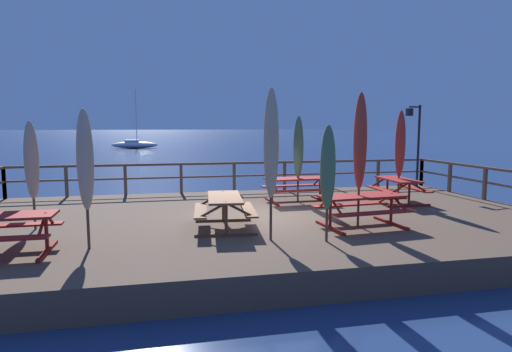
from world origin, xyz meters
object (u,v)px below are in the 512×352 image
(picnic_table_back_right, at_px, (296,184))
(patio_umbrella_tall_mid_right, at_px, (31,161))
(picnic_table_mid_centre, at_px, (10,226))
(patio_umbrella_short_front, at_px, (400,144))
(patio_umbrella_tall_front, at_px, (298,148))
(patio_umbrella_tall_back_left, at_px, (271,144))
(picnic_table_back_left, at_px, (362,204))
(patio_umbrella_tall_back_right, at_px, (328,168))
(patio_umbrella_tall_mid_left, at_px, (85,160))
(picnic_table_mid_left, at_px, (398,185))
(patio_umbrella_short_mid, at_px, (360,142))
(lamp_post_hooked, at_px, (415,134))
(sailboat_distant, at_px, (135,144))
(picnic_table_front_left, at_px, (225,205))

(picnic_table_back_right, height_order, patio_umbrella_tall_mid_right, patio_umbrella_tall_mid_right)
(picnic_table_mid_centre, relative_size, patio_umbrella_short_front, 0.56)
(picnic_table_mid_centre, bearing_deg, patio_umbrella_tall_front, 31.27)
(patio_umbrella_tall_mid_right, bearing_deg, patio_umbrella_tall_back_left, -22.39)
(picnic_table_back_left, bearing_deg, patio_umbrella_tall_back_right, -140.33)
(picnic_table_back_right, height_order, patio_umbrella_tall_mid_left, patio_umbrella_tall_mid_left)
(picnic_table_back_right, bearing_deg, picnic_table_mid_left, -16.19)
(picnic_table_mid_left, distance_m, patio_umbrella_short_mid, 4.07)
(patio_umbrella_tall_mid_right, relative_size, patio_umbrella_tall_mid_left, 0.92)
(patio_umbrella_short_front, distance_m, lamp_post_hooked, 3.58)
(patio_umbrella_short_mid, bearing_deg, picnic_table_mid_centre, -174.47)
(patio_umbrella_short_mid, xyz_separation_m, patio_umbrella_tall_front, (-0.37, 3.56, -0.30))
(patio_umbrella_short_mid, xyz_separation_m, patio_umbrella_tall_back_left, (-2.37, -0.78, 0.01))
(picnic_table_mid_centre, distance_m, patio_umbrella_tall_back_left, 5.26)
(picnic_table_back_left, relative_size, patio_umbrella_short_front, 0.74)
(patio_umbrella_tall_mid_right, xyz_separation_m, patio_umbrella_tall_back_left, (5.15, -2.12, 0.43))
(patio_umbrella_tall_front, height_order, sailboat_distant, sailboat_distant)
(patio_umbrella_tall_back_left, distance_m, lamp_post_hooked, 9.68)
(picnic_table_front_left, height_order, lamp_post_hooked, lamp_post_hooked)
(patio_umbrella_tall_back_left, bearing_deg, patio_umbrella_short_mid, 18.20)
(patio_umbrella_tall_front, height_order, patio_umbrella_tall_back_left, patio_umbrella_tall_back_left)
(patio_umbrella_tall_mid_left, bearing_deg, lamp_post_hooked, 29.32)
(patio_umbrella_tall_front, xyz_separation_m, lamp_post_hooked, (5.33, 1.99, 0.38))
(patio_umbrella_tall_front, xyz_separation_m, patio_umbrella_tall_back_right, (-0.88, -4.69, -0.18))
(patio_umbrella_tall_mid_left, bearing_deg, patio_umbrella_tall_back_right, -5.91)
(picnic_table_back_left, relative_size, patio_umbrella_tall_front, 0.79)
(picnic_table_back_right, bearing_deg, picnic_table_back_left, -82.57)
(patio_umbrella_short_mid, bearing_deg, patio_umbrella_tall_back_right, -137.95)
(sailboat_distant, bearing_deg, patio_umbrella_tall_front, -80.77)
(patio_umbrella_short_front, bearing_deg, patio_umbrella_tall_back_right, -135.27)
(picnic_table_front_left, xyz_separation_m, patio_umbrella_tall_mid_left, (-2.87, -1.13, 1.19))
(patio_umbrella_tall_front, relative_size, patio_umbrella_tall_back_right, 1.11)
(sailboat_distant, bearing_deg, picnic_table_mid_centre, -89.41)
(patio_umbrella_short_mid, height_order, patio_umbrella_tall_front, patio_umbrella_short_mid)
(patio_umbrella_short_mid, bearing_deg, patio_umbrella_tall_mid_right, 169.87)
(picnic_table_mid_centre, relative_size, patio_umbrella_tall_front, 0.60)
(picnic_table_mid_centre, xyz_separation_m, patio_umbrella_tall_back_right, (6.16, -0.41, 1.00))
(patio_umbrella_tall_back_left, height_order, sailboat_distant, sailboat_distant)
(patio_umbrella_short_mid, height_order, patio_umbrella_tall_back_left, patio_umbrella_tall_back_left)
(patio_umbrella_tall_back_left, bearing_deg, picnic_table_mid_centre, 179.30)
(picnic_table_mid_left, xyz_separation_m, patio_umbrella_tall_mid_right, (-10.16, -1.38, 1.06))
(patio_umbrella_short_mid, height_order, patio_umbrella_tall_mid_right, patio_umbrella_short_mid)
(patio_umbrella_tall_back_right, bearing_deg, sailboat_distant, 97.44)
(picnic_table_back_left, height_order, patio_umbrella_tall_back_left, patio_umbrella_tall_back_left)
(patio_umbrella_tall_mid_left, bearing_deg, picnic_table_back_left, 5.60)
(sailboat_distant, bearing_deg, picnic_table_front_left, -84.51)
(patio_umbrella_short_front, height_order, lamp_post_hooked, lamp_post_hooked)
(picnic_table_mid_left, height_order, patio_umbrella_tall_back_right, patio_umbrella_tall_back_right)
(picnic_table_back_left, bearing_deg, patio_umbrella_tall_mid_left, -174.40)
(picnic_table_front_left, distance_m, sailboat_distant, 49.86)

